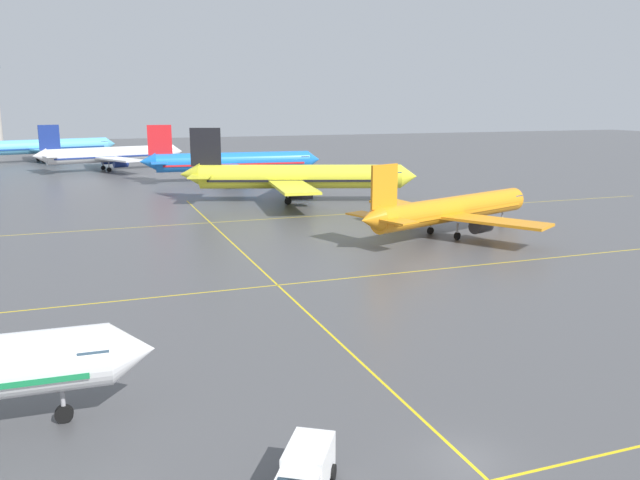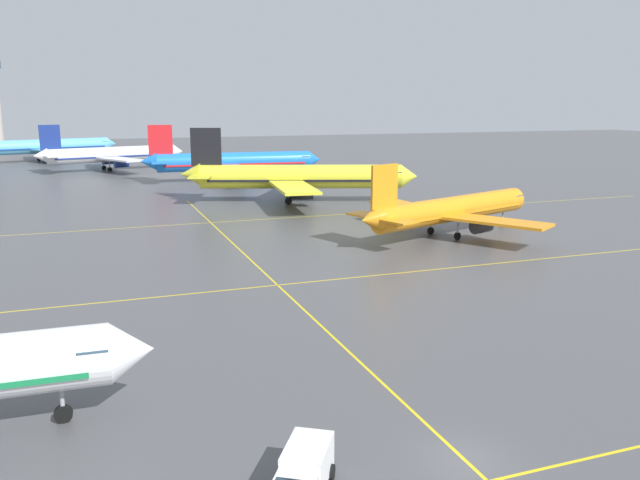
% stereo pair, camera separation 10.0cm
% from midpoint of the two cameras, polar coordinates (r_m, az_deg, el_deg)
% --- Properties ---
extents(ground_plane, '(600.00, 600.00, 0.00)m').
position_cam_midpoint_polar(ground_plane, '(34.20, 12.77, -18.47)').
color(ground_plane, '#4C4C4F').
extents(airliner_second_row, '(31.63, 27.08, 10.13)m').
position_cam_midpoint_polar(airliner_second_row, '(85.76, 11.58, 2.65)').
color(airliner_second_row, orange).
rests_on(airliner_second_row, ground).
extents(airliner_third_row, '(40.43, 34.59, 12.92)m').
position_cam_midpoint_polar(airliner_third_row, '(112.81, -1.95, 5.61)').
color(airliner_third_row, yellow).
rests_on(airliner_third_row, ground).
extents(airliner_far_left_stand, '(40.16, 34.57, 12.48)m').
position_cam_midpoint_polar(airliner_far_left_stand, '(144.78, -7.77, 6.89)').
color(airliner_far_left_stand, blue).
rests_on(airliner_far_left_stand, ground).
extents(airliner_far_right_stand, '(37.76, 32.13, 11.87)m').
position_cam_midpoint_polar(airliner_far_right_stand, '(174.02, -17.98, 7.22)').
color(airliner_far_right_stand, white).
rests_on(airliner_far_right_stand, ground).
extents(airliner_distant_taxiway, '(40.51, 34.59, 12.84)m').
position_cam_midpoint_polar(airliner_distant_taxiway, '(207.71, -23.11, 7.64)').
color(airliner_distant_taxiway, '#5BB7E5').
rests_on(airliner_distant_taxiway, ground).
extents(taxiway_markings, '(159.26, 114.84, 0.01)m').
position_cam_midpoint_polar(taxiway_markings, '(62.05, -3.74, -4.01)').
color(taxiway_markings, yellow).
rests_on(taxiway_markings, ground).
extents(service_truck_red_van, '(3.76, 4.45, 2.10)m').
position_cam_midpoint_polar(service_truck_red_van, '(30.44, -1.28, -19.72)').
color(service_truck_red_van, white).
rests_on(service_truck_red_van, ground).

